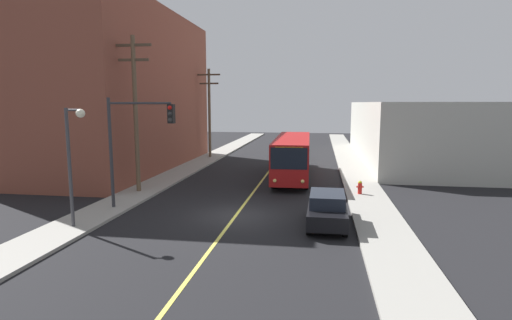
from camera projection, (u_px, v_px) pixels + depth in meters
ground_plane at (236, 215)px, 21.33m from camera, size 120.00×120.00×0.00m
sidewalk_left at (172, 176)px, 32.22m from camera, size 2.50×90.00×0.15m
sidewalk_right at (360, 182)px, 29.98m from camera, size 2.50×90.00×0.15m
lane_stripe_center at (270, 169)px, 36.00m from camera, size 0.16×60.00×0.01m
building_left_brick at (118, 91)px, 35.90m from camera, size 10.00×22.15×13.74m
building_right_warehouse at (420, 131)px, 41.76m from camera, size 12.00×27.84×5.93m
city_bus at (293, 155)px, 31.77m from camera, size 2.85×12.21×3.20m
parked_car_black at (327, 209)px, 19.42m from camera, size 1.86×4.42×1.62m
utility_pole_near at (135, 107)px, 25.84m from camera, size 2.40×0.28×9.89m
utility_pole_mid at (209, 109)px, 42.65m from camera, size 2.40×0.28×9.22m
traffic_signal_left_corner at (137, 132)px, 21.67m from camera, size 3.75×0.48×6.00m
street_lamp_left at (73, 150)px, 18.46m from camera, size 0.98×0.40×5.50m
fire_hydrant at (360, 187)px, 25.66m from camera, size 0.44×0.26×0.84m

